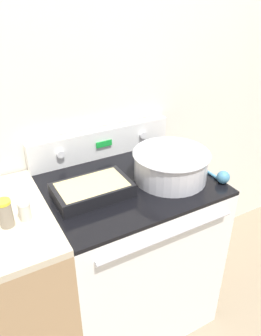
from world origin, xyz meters
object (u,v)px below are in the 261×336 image
mixing_bowl (171,164)px  spice_jar_white_cap (25,210)px  spice_jar_yellow_cap (5,213)px  casserole_dish (92,189)px  ladle (219,175)px

mixing_bowl → spice_jar_white_cap: mixing_bowl is taller
mixing_bowl → spice_jar_yellow_cap: (-0.77, -0.00, -0.01)m
spice_jar_white_cap → spice_jar_yellow_cap: bearing=-175.3°
casserole_dish → spice_jar_white_cap: (-0.30, -0.03, 0.02)m
casserole_dish → ladle: size_ratio=1.03×
casserole_dish → spice_jar_white_cap: 0.31m
ladle → spice_jar_white_cap: bearing=171.5°
mixing_bowl → casserole_dish: size_ratio=1.09×
ladle → spice_jar_yellow_cap: 0.97m
spice_jar_white_cap → spice_jar_yellow_cap: spice_jar_yellow_cap is taller
spice_jar_white_cap → ladle: bearing=-8.5°
spice_jar_white_cap → spice_jar_yellow_cap: (-0.07, -0.01, 0.02)m
mixing_bowl → casserole_dish: 0.40m
spice_jar_white_cap → casserole_dish: bearing=6.5°
spice_jar_yellow_cap → spice_jar_white_cap: bearing=4.7°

